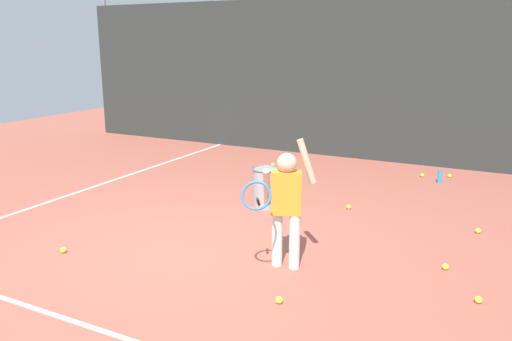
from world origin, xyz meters
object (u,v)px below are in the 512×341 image
tennis_ball_7 (422,175)px  water_bottle (440,177)px  tennis_player (285,200)px  tennis_ball_5 (63,250)px  tennis_ball_4 (279,300)px  tennis_ball_0 (450,176)px  ball_hopper (265,187)px  tennis_ball_6 (478,300)px  tennis_ball_8 (478,231)px  tennis_ball_2 (349,207)px  tennis_ball_1 (445,267)px  tennis_ball_3 (273,165)px

tennis_ball_7 → water_bottle: bearing=-38.8°
tennis_player → tennis_ball_5: (-2.33, -0.79, -0.69)m
tennis_ball_7 → tennis_ball_5: bearing=-119.7°
tennis_ball_4 → tennis_ball_7: (0.36, 5.13, 0.00)m
tennis_ball_0 → tennis_ball_5: bearing=-122.2°
ball_hopper → tennis_ball_6: ball_hopper is taller
water_bottle → tennis_ball_8: (0.76, -2.19, -0.08)m
ball_hopper → tennis_ball_5: bearing=-116.9°
tennis_ball_4 → tennis_ball_2: bearing=94.9°
tennis_ball_0 → tennis_ball_4: size_ratio=1.00×
tennis_ball_2 → tennis_player: bearing=-90.7°
tennis_ball_0 → tennis_ball_8: bearing=-76.2°
tennis_ball_1 → tennis_ball_5: 4.10m
tennis_player → water_bottle: 4.31m
water_bottle → tennis_ball_8: water_bottle is taller
tennis_ball_2 → tennis_ball_8: (1.68, -0.18, 0.00)m
tennis_ball_4 → tennis_ball_5: (-2.60, -0.07, 0.00)m
tennis_ball_2 → tennis_ball_7: bearing=75.0°
tennis_ball_1 → tennis_ball_2: (-1.47, 1.45, 0.00)m
tennis_ball_2 → tennis_ball_6: bearing=-48.1°
tennis_player → tennis_ball_6: 1.98m
tennis_ball_6 → tennis_ball_2: bearing=131.9°
tennis_player → tennis_ball_1: (1.50, 0.69, -0.69)m
water_bottle → tennis_ball_1: (0.54, -3.46, -0.08)m
ball_hopper → tennis_ball_4: bearing=-61.3°
tennis_ball_6 → water_bottle: bearing=102.5°
tennis_player → tennis_ball_0: (1.06, 4.59, -0.69)m
tennis_ball_6 → tennis_ball_7: same height
tennis_ball_1 → tennis_ball_5: size_ratio=1.00×
tennis_player → tennis_ball_2: size_ratio=20.46×
tennis_ball_1 → tennis_ball_7: size_ratio=1.00×
water_bottle → tennis_ball_6: size_ratio=3.33×
tennis_player → water_bottle: size_ratio=6.14×
tennis_player → tennis_ball_0: tennis_player is taller
tennis_ball_8 → water_bottle: bearing=109.0°
water_bottle → tennis_ball_6: bearing=-77.5°
tennis_player → tennis_ball_5: bearing=176.3°
tennis_ball_1 → tennis_ball_3: size_ratio=1.00×
tennis_ball_2 → tennis_ball_4: size_ratio=1.00×
tennis_ball_0 → tennis_ball_4: bearing=-98.5°
tennis_ball_0 → tennis_ball_5: 6.36m
tennis_ball_3 → tennis_ball_4: 5.19m
tennis_player → tennis_ball_2: (0.03, 2.14, -0.69)m
tennis_ball_7 → tennis_ball_2: bearing=-105.0°
ball_hopper → tennis_ball_4: (1.33, -2.43, -0.26)m
water_bottle → tennis_ball_4: size_ratio=3.33×
tennis_ball_2 → tennis_ball_7: (0.61, 2.27, 0.00)m
tennis_player → tennis_ball_8: (1.71, 1.96, -0.69)m
tennis_ball_1 → tennis_ball_7: same height
tennis_player → tennis_ball_7: 4.51m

